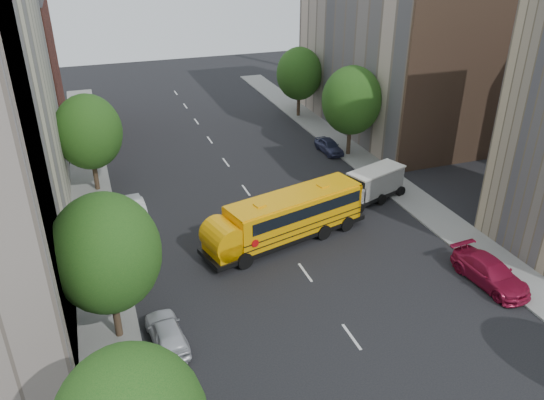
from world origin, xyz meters
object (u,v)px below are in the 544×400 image
parked_car_1 (132,209)px  parked_car_3 (490,272)px  street_tree_2 (88,132)px  school_bus (284,217)px  parked_car_4 (329,146)px  street_tree_1 (106,253)px  safari_truck (371,185)px  street_tree_5 (299,74)px  street_tree_4 (352,101)px  parked_car_0 (167,333)px

parked_car_1 → parked_car_3: 23.77m
street_tree_2 → parked_car_1: bearing=-69.5°
street_tree_2 → parked_car_1: 7.25m
school_bus → street_tree_2: bearing=117.9°
parked_car_4 → parked_car_1: bearing=-162.1°
school_bus → street_tree_1: bearing=-166.8°
safari_truck → street_tree_5: bearing=64.1°
school_bus → street_tree_4: bearing=33.8°
safari_truck → parked_car_1: safari_truck is taller
parked_car_0 → parked_car_3: size_ratio=0.78×
street_tree_2 → parked_car_4: (20.60, 1.13, -4.19)m
street_tree_5 → parked_car_0: street_tree_5 is taller
street_tree_1 → parked_car_4: size_ratio=2.11×
street_tree_4 → parked_car_4: street_tree_4 is taller
parked_car_3 → safari_truck: bearing=91.7°
street_tree_1 → parked_car_0: (2.20, -1.34, -4.28)m
street_tree_5 → parked_car_4: street_tree_5 is taller
safari_truck → parked_car_1: 17.57m
parked_car_0 → street_tree_5: bearing=-127.1°
street_tree_1 → parked_car_4: bearing=42.9°
street_tree_4 → parked_car_4: bearing=141.1°
street_tree_4 → parked_car_3: street_tree_4 is taller
street_tree_2 → parked_car_0: (2.20, -19.34, -4.15)m
safari_truck → parked_car_3: (1.22, -11.73, -0.55)m
street_tree_5 → parked_car_0: 37.29m
street_tree_1 → street_tree_4: (22.00, 18.00, 0.12)m
street_tree_1 → safari_truck: 21.75m
street_tree_4 → school_bus: (-10.89, -12.18, -3.24)m
street_tree_5 → street_tree_2: bearing=-151.4°
street_tree_2 → safari_truck: 21.58m
street_tree_4 → parked_car_4: size_ratio=2.16×
street_tree_5 → school_bus: bearing=-114.3°
safari_truck → parked_car_1: size_ratio=1.30×
street_tree_4 → parked_car_1: 21.12m
parked_car_0 → parked_car_1: bearing=-94.5°
street_tree_1 → parked_car_3: street_tree_1 is taller
street_tree_4 → street_tree_5: bearing=90.0°
school_bus → parked_car_0: 11.49m
street_tree_4 → street_tree_5: street_tree_4 is taller
parked_car_0 → parked_car_1: size_ratio=0.85×
safari_truck → parked_car_4: 10.05m
street_tree_4 → safari_truck: street_tree_4 is taller
street_tree_1 → street_tree_2: (0.00, 18.00, -0.12)m
street_tree_1 → parked_car_0: size_ratio=2.00×
street_tree_2 → parked_car_0: 19.90m
parked_car_1 → parked_car_4: 19.69m
street_tree_4 → street_tree_5: 12.01m
parked_car_3 → street_tree_1: bearing=168.7°
street_tree_1 → parked_car_3: bearing=-7.1°
street_tree_2 → street_tree_4: (22.00, 0.00, 0.25)m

